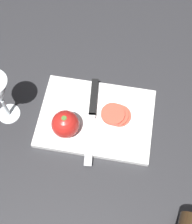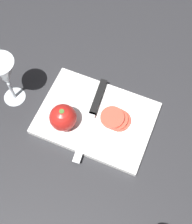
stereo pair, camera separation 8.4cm
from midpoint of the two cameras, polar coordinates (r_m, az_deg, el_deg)
The scene contains 5 objects.
ground_plane at distance 0.86m, azimuth 0.99°, elevation -4.26°, with size 3.00×3.00×0.00m, color #28282B.
cutting_board at distance 0.87m, azimuth -2.74°, elevation -1.39°, with size 0.31×0.22×0.02m.
whole_tomato at distance 0.82m, azimuth -8.55°, elevation -2.50°, with size 0.07×0.07×0.07m.
knife at distance 0.88m, azimuth -3.28°, elevation 1.08°, with size 0.04×0.26×0.01m.
tomato_slice_stack_near at distance 0.85m, azimuth 1.00°, elevation -0.82°, with size 0.09×0.07×0.03m.
Camera 1 is at (-0.00, 0.33, 0.80)m, focal length 50.00 mm.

